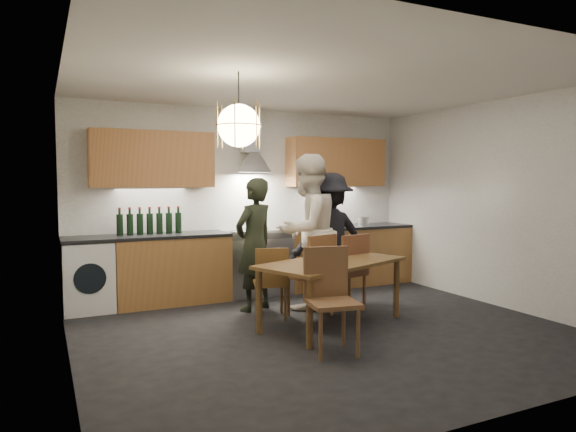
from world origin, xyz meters
name	(u,v)px	position (x,y,z in m)	size (l,w,h in m)	color
ground	(325,330)	(0.00, 0.00, 0.00)	(5.00, 5.00, 0.00)	black
room_shell	(326,169)	(0.00, 0.00, 1.71)	(5.02, 4.52, 2.61)	white
counter_run	(258,262)	(0.02, 1.95, 0.45)	(5.00, 0.62, 0.90)	#B78146
range_stove	(256,263)	(0.00, 1.94, 0.44)	(0.90, 0.60, 0.92)	silver
wall_fixtures	(252,160)	(0.00, 2.07, 1.87)	(4.30, 0.54, 1.10)	tan
pendant_lamp	(239,126)	(-1.00, -0.10, 2.10)	(0.43, 0.43, 0.70)	black
dining_table	(332,269)	(0.16, 0.14, 0.63)	(1.87, 1.38, 0.71)	brown
chair_back_left	(271,278)	(-0.35, 0.65, 0.48)	(0.47, 0.47, 0.83)	brown
chair_back_mid	(315,270)	(0.15, 0.50, 0.56)	(0.55, 0.55, 0.97)	brown
chair_back_right	(349,267)	(0.65, 0.56, 0.54)	(0.50, 0.50, 0.94)	brown
chair_front	(330,292)	(-0.29, -0.57, 0.55)	(0.51, 0.51, 0.97)	brown
person_left	(254,244)	(-0.35, 1.14, 0.81)	(0.59, 0.39, 1.62)	black
person_mid	(307,231)	(0.29, 0.96, 0.96)	(0.93, 0.72, 1.91)	silver
person_right	(329,237)	(0.70, 1.13, 0.84)	(1.09, 0.63, 1.69)	black
mixing_bowl	(330,225)	(1.17, 1.90, 0.93)	(0.28, 0.28, 0.07)	#ADADB1
stock_pot	(363,221)	(1.77, 1.91, 0.96)	(0.17, 0.17, 0.12)	silver
wine_bottles	(150,221)	(-1.44, 2.01, 1.07)	(0.82, 0.08, 0.35)	black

